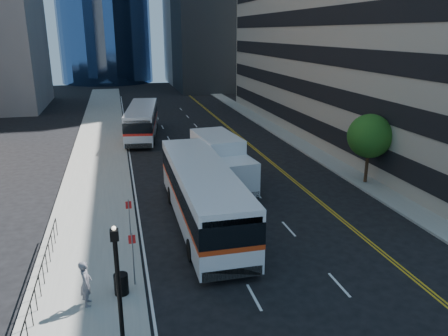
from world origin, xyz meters
The scene contains 11 objects.
ground centered at (0.00, 0.00, 0.00)m, with size 160.00×160.00×0.00m, color black.
sidewalk_west centered at (-10.50, 25.00, 0.07)m, with size 5.00×90.00×0.15m, color gray.
sidewalk_east centered at (9.00, 25.00, 0.07)m, with size 2.00×90.00×0.15m, color gray.
parking_garage centered at (25.00, 23.00, 12.50)m, with size 30.00×50.00×25.00m, color #9E9384.
street_tree centered at (9.00, 8.00, 3.64)m, with size 3.20×3.20×5.10m.
lamp_post centered at (-9.00, -6.00, 2.72)m, with size 0.28×0.28×4.56m.
bus_front centered at (-4.19, 3.86, 1.93)m, with size 3.09×13.73×3.54m.
bus_rear centered at (-6.09, 27.51, 1.78)m, with size 4.40×12.92×3.27m.
box_truck centered at (-1.56, 9.99, 1.93)m, with size 3.37×7.87×3.66m.
trash_can centered at (-8.98, -2.58, 0.61)m, with size 0.61×0.61×0.91m, color black.
pedestrian centered at (-10.35, -3.03, 1.13)m, with size 0.71×0.47×1.96m, color #56555D.
Camera 1 is at (-8.62, -19.37, 10.84)m, focal length 35.00 mm.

